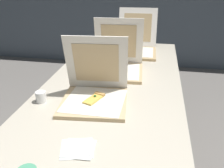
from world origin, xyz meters
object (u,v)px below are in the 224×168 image
object	(u,v)px
pizza_box_front	(95,93)
napkin_pile	(77,148)
cup_white_near_left	(41,97)
cup_white_far	(92,59)
table	(113,88)
pizza_box_back	(136,47)
pizza_box_middle	(117,65)

from	to	relation	value
pizza_box_front	napkin_pile	world-z (taller)	pizza_box_front
cup_white_near_left	napkin_pile	size ratio (longest dim) A/B	0.38
cup_white_far	cup_white_near_left	xyz separation A→B (m)	(-0.12, -0.73, 0.00)
cup_white_far	napkin_pile	bearing A→B (deg)	-78.85
table	pizza_box_front	bearing A→B (deg)	-101.29
pizza_box_back	cup_white_far	world-z (taller)	pizza_box_back
table	pizza_box_back	bearing A→B (deg)	83.10
table	cup_white_far	world-z (taller)	cup_white_far
table	cup_white_far	size ratio (longest dim) A/B	32.75
cup_white_far	napkin_pile	distance (m)	1.13
pizza_box_back	cup_white_near_left	world-z (taller)	pizza_box_back
cup_white_near_left	pizza_box_front	bearing A→B (deg)	11.29
pizza_box_back	napkin_pile	size ratio (longest dim) A/B	2.96
table	pizza_box_front	xyz separation A→B (m)	(-0.06, -0.30, 0.10)
table	pizza_box_back	size ratio (longest dim) A/B	4.20
pizza_box_front	pizza_box_middle	bearing A→B (deg)	78.26
pizza_box_middle	napkin_pile	bearing A→B (deg)	-95.04
pizza_box_middle	cup_white_near_left	size ratio (longest dim) A/B	6.10
table	cup_white_near_left	world-z (taller)	cup_white_near_left
cup_white_far	napkin_pile	xyz separation A→B (m)	(0.22, -1.11, -0.03)
table	napkin_pile	size ratio (longest dim) A/B	12.40
pizza_box_front	napkin_pile	size ratio (longest dim) A/B	2.38
pizza_box_back	table	bearing A→B (deg)	-98.92
pizza_box_back	cup_white_near_left	size ratio (longest dim) A/B	7.81
table	cup_white_near_left	bearing A→B (deg)	-135.91
napkin_pile	cup_white_near_left	bearing A→B (deg)	132.13
table	cup_white_far	distance (m)	0.45
table	pizza_box_front	size ratio (longest dim) A/B	5.22
pizza_box_front	pizza_box_back	distance (m)	1.04
pizza_box_back	cup_white_far	distance (m)	0.49
cup_white_far	cup_white_near_left	size ratio (longest dim) A/B	1.00
pizza_box_middle	napkin_pile	size ratio (longest dim) A/B	2.31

